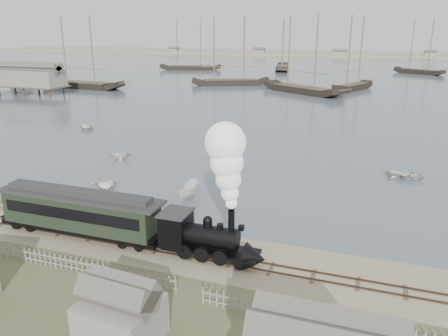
% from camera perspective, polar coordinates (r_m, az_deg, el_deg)
% --- Properties ---
extents(ground, '(600.00, 600.00, 0.00)m').
position_cam_1_polar(ground, '(36.16, -5.69, -9.31)').
color(ground, tan).
rests_on(ground, ground).
extents(harbor_water, '(600.00, 336.00, 0.06)m').
position_cam_1_polar(harbor_water, '(200.22, 15.61, 12.45)').
color(harbor_water, '#4B616C').
rests_on(harbor_water, ground).
extents(rail_track, '(120.00, 1.80, 0.16)m').
position_cam_1_polar(rail_track, '(34.56, -7.10, -10.65)').
color(rail_track, '#3E2D21').
rests_on(rail_track, ground).
extents(picket_fence_west, '(19.00, 0.10, 1.20)m').
position_cam_1_polar(picket_fence_west, '(34.25, -20.98, -12.15)').
color(picket_fence_west, gray).
rests_on(picket_fence_west, ground).
extents(picket_fence_east, '(15.00, 0.10, 1.20)m').
position_cam_1_polar(picket_fence_east, '(27.13, 13.11, -19.98)').
color(picket_fence_east, gray).
rests_on(picket_fence_east, ground).
extents(far_spit, '(500.00, 20.00, 1.80)m').
position_cam_1_polar(far_spit, '(279.89, 16.90, 13.68)').
color(far_spit, tan).
rests_on(far_spit, ground).
extents(locomotive, '(8.02, 3.00, 10.00)m').
position_cam_1_polar(locomotive, '(31.08, -0.41, -4.55)').
color(locomotive, black).
rests_on(locomotive, ground).
extents(passenger_coach, '(14.54, 2.80, 3.53)m').
position_cam_1_polar(passenger_coach, '(37.60, -18.29, -5.34)').
color(passenger_coach, black).
rests_on(passenger_coach, ground).
extents(beached_dinghy, '(3.82, 4.13, 0.70)m').
position_cam_1_polar(beached_dinghy, '(46.68, -26.42, -4.30)').
color(beached_dinghy, silver).
rests_on(beached_dinghy, ground).
extents(rowboat_0, '(5.07, 4.86, 0.86)m').
position_cam_1_polar(rowboat_0, '(48.54, -15.26, -2.03)').
color(rowboat_0, silver).
rests_on(rowboat_0, harbor_water).
extents(rowboat_1, '(3.43, 3.61, 1.48)m').
position_cam_1_polar(rowboat_1, '(58.67, -13.43, 1.85)').
color(rowboat_1, silver).
rests_on(rowboat_1, harbor_water).
extents(rowboat_2, '(3.98, 1.63, 1.52)m').
position_cam_1_polar(rowboat_2, '(44.18, -4.74, -2.96)').
color(rowboat_2, silver).
rests_on(rowboat_2, harbor_water).
extents(rowboat_3, '(3.65, 4.59, 0.85)m').
position_cam_1_polar(rowboat_3, '(54.00, 22.66, -0.80)').
color(rowboat_3, silver).
rests_on(rowboat_3, harbor_water).
extents(rowboat_6, '(4.53, 4.84, 0.82)m').
position_cam_1_polar(rowboat_6, '(78.27, -17.60, 5.19)').
color(rowboat_6, silver).
rests_on(rowboat_6, harbor_water).
extents(schooner_0, '(26.27, 7.78, 20.00)m').
position_cam_1_polar(schooner_0, '(132.99, -18.36, 14.17)').
color(schooner_0, black).
rests_on(schooner_0, harbor_water).
extents(schooner_1, '(23.32, 14.43, 20.00)m').
position_cam_1_polar(schooner_1, '(133.25, 0.88, 15.04)').
color(schooner_1, black).
rests_on(schooner_1, harbor_water).
extents(schooner_2, '(23.71, 18.51, 20.00)m').
position_cam_1_polar(schooner_2, '(118.41, 10.34, 14.42)').
color(schooner_2, black).
rests_on(schooner_2, harbor_water).
extents(schooner_3, '(10.75, 17.48, 20.00)m').
position_cam_1_polar(schooner_3, '(127.00, 16.83, 14.18)').
color(schooner_3, black).
rests_on(schooner_3, harbor_water).
extents(schooner_6, '(25.67, 12.16, 20.00)m').
position_cam_1_polar(schooner_6, '(184.45, -4.47, 15.75)').
color(schooner_6, black).
rests_on(schooner_6, harbor_water).
extents(schooner_7, '(9.42, 23.49, 20.00)m').
position_cam_1_polar(schooner_7, '(184.72, 7.72, 15.65)').
color(schooner_7, black).
rests_on(schooner_7, harbor_water).
extents(schooner_8, '(18.17, 13.93, 20.00)m').
position_cam_1_polar(schooner_8, '(182.57, 24.44, 14.26)').
color(schooner_8, black).
rests_on(schooner_8, harbor_water).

